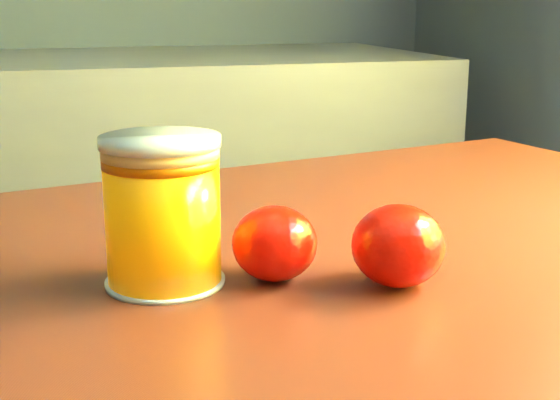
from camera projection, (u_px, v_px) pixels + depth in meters
name	position (u px, v px, depth m)	size (l,w,h in m)	color
juice_glass	(163.00, 212.00, 0.55)	(0.08, 0.08, 0.11)	orange
orange_front	(398.00, 246.00, 0.55)	(0.07, 0.07, 0.06)	red
orange_back	(275.00, 243.00, 0.57)	(0.06, 0.06, 0.05)	red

